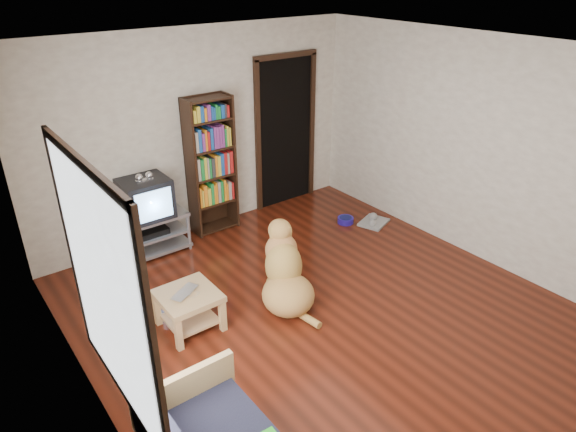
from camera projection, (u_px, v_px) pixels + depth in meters
ground at (325, 314)px, 5.29m from camera, size 5.00×5.00×0.00m
ceiling at (336, 53)px, 4.13m from camera, size 5.00×5.00×0.00m
wall_back at (199, 134)px, 6.49m from camera, size 4.50×0.00×4.50m
wall_left at (82, 283)px, 3.49m from camera, size 0.00×5.00×5.00m
wall_right at (476, 150)px, 5.92m from camera, size 0.00×5.00×5.00m
laptop at (189, 294)px, 4.90m from camera, size 0.37×0.33×0.02m
dog_bowl at (345, 220)px, 7.10m from camera, size 0.22×0.22×0.08m
grey_rag at (374, 222)px, 7.10m from camera, size 0.48×0.44×0.03m
window at (105, 292)px, 3.06m from camera, size 0.03×1.46×1.70m
doorway at (285, 129)px, 7.29m from camera, size 1.03×0.05×2.19m
tv_stand at (150, 233)px, 6.29m from camera, size 0.90×0.45×0.50m
crt_tv at (145, 197)px, 6.09m from camera, size 0.55×0.52×0.58m
bookshelf at (210, 159)px, 6.54m from camera, size 0.60×0.30×1.80m
coffee_table at (189, 304)px, 4.98m from camera, size 0.55×0.55×0.40m
dog at (285, 274)px, 5.37m from camera, size 0.74×1.05×0.88m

